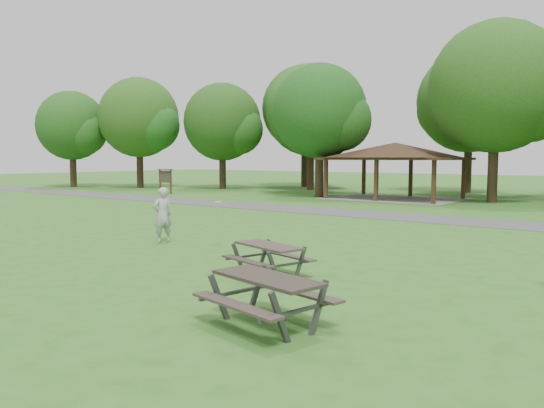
{
  "coord_description": "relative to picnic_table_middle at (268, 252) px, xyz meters",
  "views": [
    {
      "loc": [
        11.05,
        -9.11,
        2.74
      ],
      "look_at": [
        1.0,
        4.0,
        1.3
      ],
      "focal_mm": 35.0,
      "sensor_mm": 36.0,
      "label": 1
    }
  ],
  "objects": [
    {
      "name": "tree_deep_b",
      "position": [
        -5.54,
        32.61,
        6.32
      ],
      "size": [
        8.4,
        8.0,
        11.13
      ],
      "color": "#301F15",
      "rests_on": "ground"
    },
    {
      "name": "tree_row_b",
      "position": [
        -24.56,
        25.11,
        5.09
      ],
      "size": [
        7.14,
        6.8,
        9.28
      ],
      "color": "black",
      "rests_on": "ground"
    },
    {
      "name": "picnic_table_middle",
      "position": [
        0.0,
        0.0,
        0.0
      ],
      "size": [
        2.1,
        1.85,
        0.77
      ],
      "color": "#332924",
      "rests_on": "ground"
    },
    {
      "name": "tree_row_c",
      "position": [
        -17.54,
        28.61,
        5.97
      ],
      "size": [
        8.19,
        7.8,
        10.67
      ],
      "color": "black",
      "rests_on": "ground"
    },
    {
      "name": "asphalt_path",
      "position": [
        -3.64,
        13.58,
        -0.56
      ],
      "size": [
        120.0,
        3.2,
        0.02
      ],
      "primitive_type": "cube",
      "color": "#444447",
      "rests_on": "ground"
    },
    {
      "name": "tree_flank_left",
      "position": [
        -37.56,
        18.61,
        4.95
      ],
      "size": [
        6.72,
        6.4,
        8.93
      ],
      "color": "#301F15",
      "rests_on": "ground"
    },
    {
      "name": "tree_row_e",
      "position": [
        -1.54,
        24.61,
        6.21
      ],
      "size": [
        8.4,
        8.0,
        11.02
      ],
      "color": "black",
      "rests_on": "ground"
    },
    {
      "name": "tree_row_d",
      "position": [
        -12.56,
        22.11,
        5.2
      ],
      "size": [
        6.93,
        6.6,
        9.27
      ],
      "color": "#302215",
      "rests_on": "ground"
    },
    {
      "name": "pavilion",
      "position": [
        -7.64,
        23.58,
        2.49
      ],
      "size": [
        8.6,
        7.01,
        3.76
      ],
      "color": "#372114",
      "rests_on": "ground"
    },
    {
      "name": "ground",
      "position": [
        -3.64,
        -0.42,
        -0.57
      ],
      "size": [
        160.0,
        160.0,
        0.0
      ],
      "primitive_type": "plane",
      "color": "#2B601B",
      "rests_on": "ground"
    },
    {
      "name": "tree_deep_a",
      "position": [
        -20.54,
        32.11,
        6.56
      ],
      "size": [
        8.4,
        8.0,
        11.38
      ],
      "color": "black",
      "rests_on": "ground"
    },
    {
      "name": "picnic_table_far",
      "position": [
        2.22,
        -2.89,
        0.06
      ],
      "size": [
        2.25,
        1.94,
        0.86
      ],
      "color": "black",
      "rests_on": "ground"
    },
    {
      "name": "notice_board",
      "position": [
        -23.64,
        17.58,
        0.74
      ],
      "size": [
        1.6,
        0.3,
        1.88
      ],
      "color": "#362213",
      "rests_on": "ground"
    },
    {
      "name": "tree_row_a",
      "position": [
        -31.55,
        21.61,
        5.58
      ],
      "size": [
        7.56,
        7.2,
        9.97
      ],
      "color": "black",
      "rests_on": "ground"
    },
    {
      "name": "frisbee_thrower",
      "position": [
        -5.76,
        1.83,
        0.33
      ],
      "size": [
        0.59,
        0.75,
        1.8
      ],
      "primitive_type": "imported",
      "rotation": [
        0.0,
        0.0,
        -1.84
      ],
      "color": "#A8A8AB",
      "rests_on": "ground"
    },
    {
      "name": "frisbee_in_flight",
      "position": [
        -3.4,
        1.95,
        0.86
      ],
      "size": [
        0.32,
        0.32,
        0.02
      ],
      "color": "yellow",
      "rests_on": "ground"
    }
  ]
}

